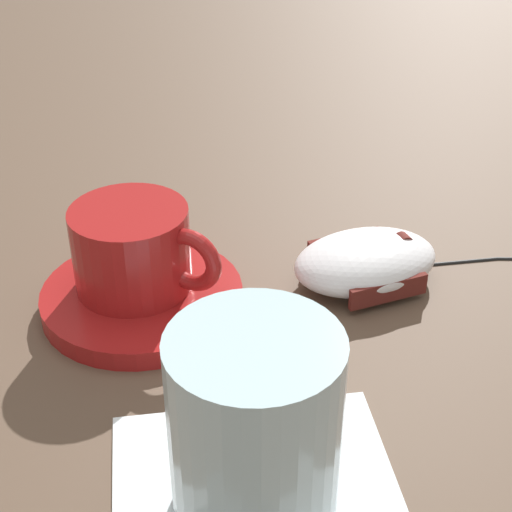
{
  "coord_description": "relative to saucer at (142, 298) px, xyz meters",
  "views": [
    {
      "loc": [
        -0.07,
        0.34,
        0.31
      ],
      "look_at": [
        -0.01,
        -0.09,
        0.03
      ],
      "focal_mm": 55.0,
      "sensor_mm": 36.0,
      "label": 1
    }
  ],
  "objects": [
    {
      "name": "coffee_cup",
      "position": [
        0.0,
        -0.0,
        0.03
      ],
      "size": [
        0.1,
        0.08,
        0.06
      ],
      "color": "maroon",
      "rests_on": "saucer"
    },
    {
      "name": "napkin_under_glass",
      "position": [
        -0.1,
        0.15,
        -0.01
      ],
      "size": [
        0.17,
        0.17,
        0.0
      ],
      "primitive_type": "cube",
      "rotation": [
        0.0,
        0.0,
        0.28
      ],
      "color": "white",
      "rests_on": "ground"
    },
    {
      "name": "saucer",
      "position": [
        0.0,
        0.0,
        0.0
      ],
      "size": [
        0.13,
        0.13,
        0.01
      ],
      "primitive_type": "cylinder",
      "color": "maroon",
      "rests_on": "ground"
    },
    {
      "name": "ground_plane",
      "position": [
        -0.06,
        0.07,
        -0.01
      ],
      "size": [
        3.0,
        3.0,
        0.0
      ],
      "primitive_type": "plane",
      "color": "brown"
    },
    {
      "name": "computer_mouse",
      "position": [
        -0.14,
        -0.05,
        0.01
      ],
      "size": [
        0.12,
        0.11,
        0.03
      ],
      "color": "silver",
      "rests_on": "ground"
    },
    {
      "name": "drinking_glass",
      "position": [
        -0.09,
        0.15,
        0.05
      ],
      "size": [
        0.08,
        0.08,
        0.1
      ],
      "primitive_type": "cylinder",
      "color": "silver",
      "rests_on": "napkin_under_glass"
    }
  ]
}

